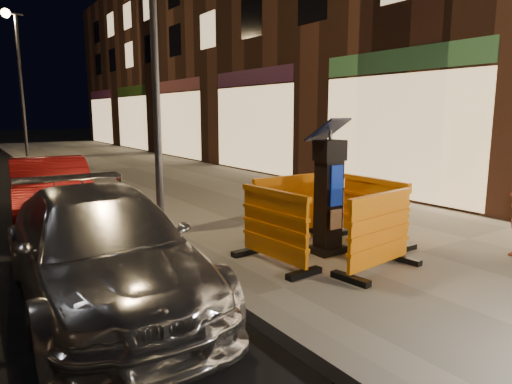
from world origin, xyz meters
TOP-DOWN VIEW (x-y plane):
  - ground_plane at (0.00, 0.00)m, footprint 120.00×120.00m
  - sidewalk at (3.00, 0.00)m, footprint 6.00×60.00m
  - kerb at (0.00, 0.00)m, footprint 0.30×60.00m
  - parking_kiosk at (1.85, 0.73)m, footprint 0.59×0.59m
  - barrier_front at (1.85, -0.22)m, footprint 1.35×0.69m
  - barrier_back at (1.85, 1.68)m, footprint 1.30×0.55m
  - barrier_kerbside at (0.90, 0.73)m, footprint 0.63×1.33m
  - barrier_bldgside at (2.80, 0.73)m, footprint 0.54×1.30m
  - car_silver at (-1.22, 1.12)m, footprint 1.98×4.46m
  - car_red at (-0.99, 5.42)m, footprint 1.73×3.99m
  - street_lamp_mid at (0.25, 3.00)m, footprint 0.12×0.12m
  - street_lamp_far at (0.25, 18.00)m, footprint 0.12×0.12m

SIDE VIEW (x-z plane):
  - ground_plane at x=0.00m, z-range 0.00..0.00m
  - car_silver at x=-1.22m, z-range -0.63..0.63m
  - car_red at x=-0.99m, z-range -0.64..0.64m
  - sidewalk at x=3.00m, z-range 0.00..0.15m
  - kerb at x=0.00m, z-range 0.00..0.15m
  - barrier_front at x=1.85m, z-range 0.15..1.16m
  - barrier_back at x=1.85m, z-range 0.15..1.16m
  - barrier_kerbside at x=0.90m, z-range 0.15..1.16m
  - barrier_bldgside at x=2.80m, z-range 0.15..1.16m
  - parking_kiosk at x=1.85m, z-range 0.15..1.96m
  - street_lamp_mid at x=0.25m, z-range 0.15..6.15m
  - street_lamp_far at x=0.25m, z-range 0.15..6.15m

